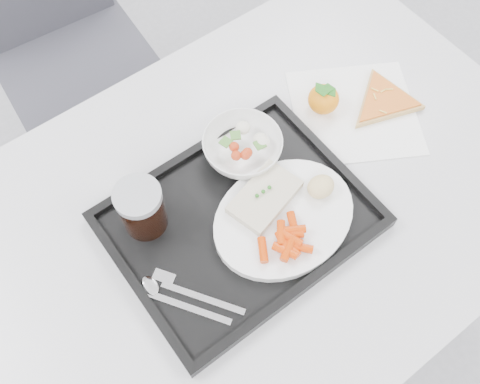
{
  "coord_description": "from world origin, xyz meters",
  "views": [
    {
      "loc": [
        -0.29,
        -0.05,
        1.65
      ],
      "look_at": [
        -0.01,
        0.32,
        0.77
      ],
      "focal_mm": 40.0,
      "sensor_mm": 36.0,
      "label": 1
    }
  ],
  "objects": [
    {
      "name": "table",
      "position": [
        0.0,
        0.3,
        0.68
      ],
      "size": [
        1.2,
        0.8,
        0.75
      ],
      "color": "#A7A7A9",
      "rests_on": "ground"
    },
    {
      "name": "chair",
      "position": [
        -0.04,
        1.12,
        0.54
      ],
      "size": [
        0.45,
        0.45,
        0.93
      ],
      "color": "#34333B",
      "rests_on": "ground"
    },
    {
      "name": "tray",
      "position": [
        -0.04,
        0.28,
        0.76
      ],
      "size": [
        0.45,
        0.35,
        0.03
      ],
      "color": "black",
      "rests_on": "table"
    },
    {
      "name": "dinner_plate",
      "position": [
        0.02,
        0.23,
        0.77
      ],
      "size": [
        0.27,
        0.27,
        0.02
      ],
      "color": "white",
      "rests_on": "tray"
    },
    {
      "name": "fish_fillet",
      "position": [
        0.01,
        0.28,
        0.79
      ],
      "size": [
        0.15,
        0.11,
        0.03
      ],
      "color": "beige",
      "rests_on": "dinner_plate"
    },
    {
      "name": "bread_roll",
      "position": [
        0.1,
        0.23,
        0.8
      ],
      "size": [
        0.06,
        0.05,
        0.03
      ],
      "color": "tan",
      "rests_on": "dinner_plate"
    },
    {
      "name": "salad_bowl",
      "position": [
        0.05,
        0.39,
        0.79
      ],
      "size": [
        0.15,
        0.15,
        0.05
      ],
      "color": "white",
      "rests_on": "tray"
    },
    {
      "name": "cola_glass",
      "position": [
        -0.18,
        0.38,
        0.82
      ],
      "size": [
        0.08,
        0.08,
        0.11
      ],
      "color": "black",
      "rests_on": "tray"
    },
    {
      "name": "cutlery",
      "position": [
        -0.21,
        0.23,
        0.77
      ],
      "size": [
        0.13,
        0.16,
        0.01
      ],
      "color": "silver",
      "rests_on": "tray"
    },
    {
      "name": "napkin",
      "position": [
        0.3,
        0.34,
        0.75
      ],
      "size": [
        0.34,
        0.33,
        0.0
      ],
      "color": "white",
      "rests_on": "table"
    },
    {
      "name": "tangerine",
      "position": [
        0.25,
        0.39,
        0.79
      ],
      "size": [
        0.08,
        0.08,
        0.07
      ],
      "color": "#D96B01",
      "rests_on": "napkin"
    },
    {
      "name": "pizza_slice",
      "position": [
        0.36,
        0.32,
        0.76
      ],
      "size": [
        0.21,
        0.21,
        0.02
      ],
      "color": "tan",
      "rests_on": "napkin"
    },
    {
      "name": "carrot_pile",
      "position": [
        -0.01,
        0.19,
        0.8
      ],
      "size": [
        0.11,
        0.09,
        0.02
      ],
      "color": "#CB3805",
      "rests_on": "dinner_plate"
    },
    {
      "name": "salad_contents",
      "position": [
        0.06,
        0.39,
        0.8
      ],
      "size": [
        0.08,
        0.08,
        0.02
      ],
      "color": "#B73414",
      "rests_on": "salad_bowl"
    }
  ]
}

